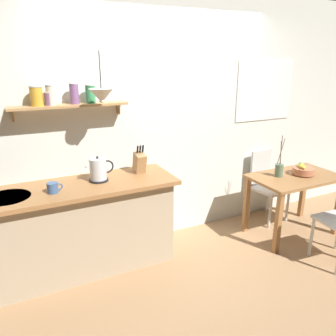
{
  "coord_description": "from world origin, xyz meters",
  "views": [
    {
      "loc": [
        -1.51,
        -2.63,
        2.0
      ],
      "look_at": [
        -0.1,
        0.25,
        0.95
      ],
      "focal_mm": 35.59,
      "sensor_mm": 36.0,
      "label": 1
    }
  ],
  "objects_px": {
    "fruit_bowl": "(303,170)",
    "electric_kettle": "(98,170)",
    "dining_chair_far": "(266,182)",
    "pendant_lamp": "(102,96)",
    "twig_vase": "(279,169)",
    "dining_table": "(294,186)",
    "knife_block": "(140,162)",
    "coffee_mug_by_sink": "(53,188)"
  },
  "relations": [
    {
      "from": "fruit_bowl",
      "to": "electric_kettle",
      "type": "bearing_deg",
      "value": 170.73
    },
    {
      "from": "dining_chair_far",
      "to": "pendant_lamp",
      "type": "height_order",
      "value": "pendant_lamp"
    },
    {
      "from": "dining_chair_far",
      "to": "twig_vase",
      "type": "xyz_separation_m",
      "value": [
        -0.18,
        -0.38,
        0.31
      ]
    },
    {
      "from": "dining_table",
      "to": "fruit_bowl",
      "type": "bearing_deg",
      "value": -2.39
    },
    {
      "from": "twig_vase",
      "to": "pendant_lamp",
      "type": "bearing_deg",
      "value": 173.88
    },
    {
      "from": "dining_chair_far",
      "to": "pendant_lamp",
      "type": "distance_m",
      "value": 2.45
    },
    {
      "from": "dining_table",
      "to": "twig_vase",
      "type": "xyz_separation_m",
      "value": [
        -0.2,
        0.07,
        0.21
      ]
    },
    {
      "from": "dining_table",
      "to": "dining_chair_far",
      "type": "relative_size",
      "value": 1.15
    },
    {
      "from": "pendant_lamp",
      "to": "dining_table",
      "type": "bearing_deg",
      "value": -7.47
    },
    {
      "from": "dining_table",
      "to": "knife_block",
      "type": "distance_m",
      "value": 1.85
    },
    {
      "from": "dining_chair_far",
      "to": "coffee_mug_by_sink",
      "type": "xyz_separation_m",
      "value": [
        -2.61,
        -0.21,
        0.45
      ]
    },
    {
      "from": "dining_table",
      "to": "coffee_mug_by_sink",
      "type": "xyz_separation_m",
      "value": [
        -2.62,
        0.25,
        0.34
      ]
    },
    {
      "from": "fruit_bowl",
      "to": "dining_table",
      "type": "bearing_deg",
      "value": 177.61
    },
    {
      "from": "electric_kettle",
      "to": "knife_block",
      "type": "distance_m",
      "value": 0.44
    },
    {
      "from": "dining_table",
      "to": "fruit_bowl",
      "type": "distance_m",
      "value": 0.2
    },
    {
      "from": "knife_block",
      "to": "coffee_mug_by_sink",
      "type": "relative_size",
      "value": 2.19
    },
    {
      "from": "knife_block",
      "to": "pendant_lamp",
      "type": "xyz_separation_m",
      "value": [
        -0.39,
        -0.14,
        0.69
      ]
    },
    {
      "from": "coffee_mug_by_sink",
      "to": "electric_kettle",
      "type": "bearing_deg",
      "value": 15.23
    },
    {
      "from": "twig_vase",
      "to": "pendant_lamp",
      "type": "distance_m",
      "value": 2.15
    },
    {
      "from": "electric_kettle",
      "to": "pendant_lamp",
      "type": "distance_m",
      "value": 0.7
    },
    {
      "from": "coffee_mug_by_sink",
      "to": "fruit_bowl",
      "type": "bearing_deg",
      "value": -5.34
    },
    {
      "from": "electric_kettle",
      "to": "coffee_mug_by_sink",
      "type": "relative_size",
      "value": 2.01
    },
    {
      "from": "knife_block",
      "to": "dining_chair_far",
      "type": "bearing_deg",
      "value": 1.07
    },
    {
      "from": "dining_chair_far",
      "to": "electric_kettle",
      "type": "xyz_separation_m",
      "value": [
        -2.17,
        -0.09,
        0.51
      ]
    },
    {
      "from": "pendant_lamp",
      "to": "twig_vase",
      "type": "bearing_deg",
      "value": -6.12
    },
    {
      "from": "dining_table",
      "to": "coffee_mug_by_sink",
      "type": "relative_size",
      "value": 7.72
    },
    {
      "from": "dining_chair_far",
      "to": "knife_block",
      "type": "height_order",
      "value": "knife_block"
    },
    {
      "from": "fruit_bowl",
      "to": "coffee_mug_by_sink",
      "type": "bearing_deg",
      "value": 174.66
    },
    {
      "from": "dining_table",
      "to": "coffee_mug_by_sink",
      "type": "height_order",
      "value": "coffee_mug_by_sink"
    },
    {
      "from": "dining_chair_far",
      "to": "twig_vase",
      "type": "relative_size",
      "value": 1.89
    },
    {
      "from": "fruit_bowl",
      "to": "twig_vase",
      "type": "distance_m",
      "value": 0.31
    },
    {
      "from": "twig_vase",
      "to": "electric_kettle",
      "type": "relative_size",
      "value": 1.77
    },
    {
      "from": "dining_table",
      "to": "electric_kettle",
      "type": "height_order",
      "value": "electric_kettle"
    },
    {
      "from": "electric_kettle",
      "to": "pendant_lamp",
      "type": "height_order",
      "value": "pendant_lamp"
    },
    {
      "from": "fruit_bowl",
      "to": "coffee_mug_by_sink",
      "type": "xyz_separation_m",
      "value": [
        -2.72,
        0.25,
        0.16
      ]
    },
    {
      "from": "dining_table",
      "to": "electric_kettle",
      "type": "distance_m",
      "value": 2.25
    },
    {
      "from": "twig_vase",
      "to": "coffee_mug_by_sink",
      "type": "relative_size",
      "value": 3.56
    },
    {
      "from": "knife_block",
      "to": "coffee_mug_by_sink",
      "type": "xyz_separation_m",
      "value": [
        -0.87,
        -0.17,
        -0.07
      ]
    },
    {
      "from": "fruit_bowl",
      "to": "pendant_lamp",
      "type": "relative_size",
      "value": 0.56
    },
    {
      "from": "knife_block",
      "to": "coffee_mug_by_sink",
      "type": "height_order",
      "value": "knife_block"
    },
    {
      "from": "dining_chair_far",
      "to": "twig_vase",
      "type": "distance_m",
      "value": 0.53
    },
    {
      "from": "dining_chair_far",
      "to": "coffee_mug_by_sink",
      "type": "height_order",
      "value": "coffee_mug_by_sink"
    }
  ]
}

